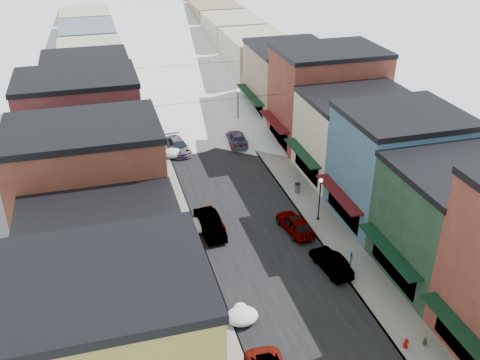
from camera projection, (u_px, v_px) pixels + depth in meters
road at (181, 96)px, 80.99m from camera, size 10.00×160.00×0.01m
sidewalk_left at (137, 100)px, 79.38m from camera, size 3.20×160.00×0.15m
sidewalk_right at (223, 92)px, 82.53m from camera, size 3.20×160.00×0.15m
curb_left at (148, 99)px, 79.75m from camera, size 0.10×160.00×0.15m
curb_right at (213, 93)px, 82.16m from camera, size 0.10×160.00×0.15m
bldg_l_cream at (107, 277)px, 35.32m from camera, size 11.30×8.20×9.50m
bldg_l_brick_near at (92, 200)px, 41.28m from camera, size 12.30×8.20×12.50m
bldg_l_grayblue at (97, 171)px, 49.43m from camera, size 11.30×9.20×9.00m
bldg_l_brick_far at (82, 126)px, 56.35m from camera, size 13.30×9.20×11.00m
bldg_l_tan at (90, 98)px, 65.31m from camera, size 11.30×11.20×10.00m
bldg_r_green at (457, 223)px, 41.17m from camera, size 11.30×9.20×9.50m
bldg_r_blue at (397, 166)px, 48.57m from camera, size 11.30×9.20×10.50m
bldg_r_cream at (356, 135)px, 56.67m from camera, size 12.30×9.20×9.00m
bldg_r_brick_far at (327, 96)px, 63.83m from camera, size 13.30×9.20×11.50m
bldg_r_tan at (289, 80)px, 72.55m from camera, size 11.30×11.20×9.50m
distant_blocks at (158, 35)px, 98.60m from camera, size 34.00×55.00×8.00m
overhead_cables at (196, 81)px, 67.45m from camera, size 16.40×15.04×0.04m
car_silver_sedan at (212, 219)px, 49.14m from camera, size 1.92×4.14×1.37m
car_dark_hatch at (210, 224)px, 48.11m from camera, size 2.13×5.21×1.68m
car_silver_wagon at (178, 146)px, 63.25m from camera, size 2.77×5.41×1.50m
car_green_sedan at (331, 262)px, 43.33m from camera, size 2.16×4.68×1.49m
car_gray_suv at (295, 224)px, 48.25m from camera, size 2.56×5.00×1.63m
car_black_sedan at (237, 138)px, 65.21m from camera, size 2.52×5.36×1.51m
car_lane_silver at (178, 105)px, 75.61m from camera, size 1.95×4.52×1.52m
car_lane_white at (182, 70)px, 90.08m from camera, size 3.18×6.00×1.61m
fire_hydrant at (406, 343)px, 35.86m from camera, size 0.44×0.33×0.76m
parking_sign at (351, 263)px, 41.85m from camera, size 0.07×0.34×2.48m
trash_can at (297, 188)px, 54.43m from camera, size 0.60×0.60×1.01m
streetlamp_near at (320, 194)px, 48.89m from camera, size 0.36×0.36×4.32m
streetlamp_far at (238, 102)px, 69.12m from camera, size 0.41×0.41×4.97m
planter_far at (425, 342)px, 36.07m from camera, size 0.43×0.43×0.58m
snow_pile_near at (242, 315)px, 38.27m from camera, size 2.33×2.63×0.98m
snow_pile_mid at (199, 225)px, 48.66m from camera, size 2.58×2.79×1.09m
snow_pile_far at (174, 153)px, 62.17m from camera, size 2.46×2.71×1.04m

